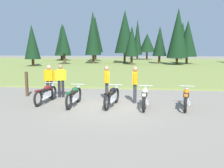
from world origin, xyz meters
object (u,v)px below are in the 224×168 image
object	(u,v)px
rider_checking_bike	(49,79)
trail_marker_post	(27,84)
motorcycle_orange	(186,98)
rider_near_row_end	(135,82)
motorcycle_black	(112,96)
rider_in_hivis_vest	(61,79)
motorcycle_british_green	(74,96)
motorcycle_cream	(145,98)
motorcycle_maroon	(46,94)
rider_with_back_turned	(107,81)

from	to	relation	value
rider_checking_bike	trail_marker_post	size ratio (longest dim) A/B	1.30
motorcycle_orange	rider_near_row_end	distance (m)	2.35
motorcycle_black	rider_in_hivis_vest	bearing A→B (deg)	149.70
motorcycle_british_green	motorcycle_cream	size ratio (longest dim) A/B	1.00
motorcycle_cream	motorcycle_orange	world-z (taller)	same
rider_checking_bike	rider_near_row_end	bearing A→B (deg)	-7.69
trail_marker_post	rider_in_hivis_vest	bearing A→B (deg)	-0.58
motorcycle_maroon	rider_near_row_end	distance (m)	4.11
motorcycle_maroon	motorcycle_orange	distance (m)	6.20
motorcycle_cream	rider_checking_bike	distance (m)	4.99
motorcycle_british_green	motorcycle_cream	bearing A→B (deg)	-0.80
motorcycle_maroon	rider_checking_bike	bearing A→B (deg)	102.74
motorcycle_british_green	rider_with_back_turned	size ratio (longest dim) A/B	1.26
rider_in_hivis_vest	rider_checking_bike	bearing A→B (deg)	-151.21
rider_checking_bike	rider_in_hivis_vest	world-z (taller)	same
motorcycle_maroon	motorcycle_cream	xyz separation A→B (m)	(4.48, -0.40, 0.00)
rider_in_hivis_vest	rider_with_back_turned	bearing A→B (deg)	-13.30
motorcycle_maroon	motorcycle_black	bearing A→B (deg)	-5.24
motorcycle_black	rider_with_back_turned	size ratio (longest dim) A/B	1.25
rider_near_row_end	rider_checking_bike	bearing A→B (deg)	172.31
motorcycle_black	rider_near_row_end	world-z (taller)	rider_near_row_end
motorcycle_orange	rider_checking_bike	world-z (taller)	rider_checking_bike
rider_in_hivis_vest	motorcycle_orange	bearing A→B (deg)	-15.69
rider_in_hivis_vest	trail_marker_post	world-z (taller)	rider_in_hivis_vest
motorcycle_british_green	rider_in_hivis_vest	world-z (taller)	rider_in_hivis_vest
motorcycle_british_green	rider_checking_bike	xyz separation A→B (m)	(-1.67, 1.45, 0.51)
motorcycle_british_green	motorcycle_black	world-z (taller)	same
motorcycle_black	motorcycle_cream	distance (m)	1.41
rider_with_back_turned	rider_near_row_end	bearing A→B (deg)	-11.64
motorcycle_cream	rider_checking_bike	bearing A→B (deg)	162.46
trail_marker_post	rider_checking_bike	bearing A→B (deg)	-12.27
rider_with_back_turned	rider_checking_bike	world-z (taller)	same
motorcycle_black	motorcycle_cream	size ratio (longest dim) A/B	0.99
motorcycle_british_green	trail_marker_post	size ratio (longest dim) A/B	1.64
rider_in_hivis_vest	rider_near_row_end	bearing A→B (deg)	-12.71
motorcycle_british_green	rider_in_hivis_vest	bearing A→B (deg)	123.98
rider_in_hivis_vest	rider_near_row_end	size ratio (longest dim) A/B	1.00
motorcycle_orange	rider_with_back_turned	bearing A→B (deg)	162.67
motorcycle_british_green	rider_with_back_turned	xyz separation A→B (m)	(1.28, 1.15, 0.51)
motorcycle_black	motorcycle_orange	size ratio (longest dim) A/B	1.00
rider_checking_bike	trail_marker_post	world-z (taller)	rider_checking_bike
motorcycle_maroon	trail_marker_post	size ratio (longest dim) A/B	1.63
motorcycle_black	rider_with_back_turned	world-z (taller)	rider_with_back_turned
motorcycle_black	rider_checking_bike	size ratio (longest dim) A/B	1.25
motorcycle_maroon	rider_with_back_turned	bearing A→B (deg)	16.32
motorcycle_maroon	rider_near_row_end	bearing A→B (deg)	7.24
motorcycle_cream	motorcycle_black	bearing A→B (deg)	175.17
motorcycle_british_green	rider_near_row_end	xyz separation A→B (m)	(2.63, 0.87, 0.51)
motorcycle_british_green	rider_near_row_end	distance (m)	2.82
motorcycle_maroon	motorcycle_british_green	world-z (taller)	same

